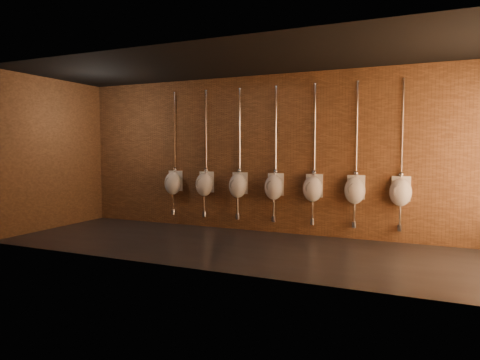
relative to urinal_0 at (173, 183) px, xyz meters
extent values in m
plane|color=black|center=(2.09, -1.36, -0.95)|extent=(8.50, 8.50, 0.00)
cube|color=black|center=(2.09, -1.36, 2.25)|extent=(8.50, 3.00, 0.04)
cube|color=brown|center=(2.09, 0.14, 0.65)|extent=(8.50, 0.04, 3.20)
cube|color=brown|center=(2.09, -2.86, 0.65)|extent=(8.50, 0.04, 3.20)
cube|color=brown|center=(-2.16, -1.36, 0.65)|extent=(0.04, 3.00, 3.20)
ellipsoid|color=white|center=(0.00, -0.01, -0.01)|extent=(0.44, 0.40, 0.51)
cube|color=white|center=(0.00, 0.12, 0.04)|extent=(0.33, 0.10, 0.46)
cylinder|color=gray|center=(0.00, -0.14, 0.02)|extent=(0.22, 0.06, 0.22)
cylinder|color=silver|center=(0.00, 0.10, 1.12)|extent=(0.03, 0.03, 1.76)
sphere|color=silver|center=(0.00, 0.09, 0.30)|extent=(0.09, 0.09, 0.09)
cylinder|color=silver|center=(0.00, 0.10, 2.00)|extent=(0.06, 0.06, 0.01)
cylinder|color=silver|center=(0.00, -0.01, -0.40)|extent=(0.04, 0.04, 0.39)
cylinder|color=silver|center=(0.00, -0.01, -0.65)|extent=(0.09, 0.09, 0.12)
cylinder|color=silver|center=(0.00, 0.07, -0.65)|extent=(0.04, 0.17, 0.04)
ellipsoid|color=white|center=(0.79, -0.01, -0.01)|extent=(0.44, 0.40, 0.51)
cube|color=white|center=(0.79, 0.12, 0.04)|extent=(0.33, 0.10, 0.46)
cylinder|color=gray|center=(0.79, -0.14, 0.02)|extent=(0.22, 0.06, 0.22)
cylinder|color=silver|center=(0.79, 0.10, 1.12)|extent=(0.03, 0.03, 1.76)
sphere|color=silver|center=(0.79, 0.09, 0.30)|extent=(0.09, 0.09, 0.09)
cylinder|color=silver|center=(0.79, 0.10, 2.00)|extent=(0.06, 0.06, 0.01)
cylinder|color=silver|center=(0.79, -0.01, -0.40)|extent=(0.04, 0.04, 0.39)
cylinder|color=silver|center=(0.79, -0.01, -0.65)|extent=(0.09, 0.09, 0.12)
cylinder|color=silver|center=(0.79, 0.07, -0.65)|extent=(0.04, 0.17, 0.04)
ellipsoid|color=white|center=(1.59, -0.01, -0.01)|extent=(0.44, 0.40, 0.51)
cube|color=white|center=(1.59, 0.12, 0.04)|extent=(0.33, 0.10, 0.46)
cylinder|color=gray|center=(1.59, -0.14, 0.02)|extent=(0.22, 0.06, 0.22)
cylinder|color=silver|center=(1.59, 0.10, 1.12)|extent=(0.03, 0.03, 1.76)
sphere|color=silver|center=(1.59, 0.09, 0.30)|extent=(0.09, 0.09, 0.09)
cylinder|color=silver|center=(1.59, 0.10, 2.00)|extent=(0.06, 0.06, 0.01)
cylinder|color=silver|center=(1.59, -0.01, -0.40)|extent=(0.04, 0.04, 0.39)
cylinder|color=silver|center=(1.59, -0.01, -0.65)|extent=(0.09, 0.09, 0.12)
cylinder|color=silver|center=(1.59, 0.07, -0.65)|extent=(0.04, 0.17, 0.04)
ellipsoid|color=white|center=(2.38, -0.01, -0.01)|extent=(0.44, 0.40, 0.51)
cube|color=white|center=(2.38, 0.12, 0.04)|extent=(0.33, 0.10, 0.46)
cylinder|color=gray|center=(2.38, -0.14, 0.02)|extent=(0.22, 0.06, 0.22)
cylinder|color=silver|center=(2.38, 0.10, 1.12)|extent=(0.03, 0.03, 1.76)
sphere|color=silver|center=(2.38, 0.09, 0.30)|extent=(0.09, 0.09, 0.09)
cylinder|color=silver|center=(2.38, 0.10, 2.00)|extent=(0.06, 0.06, 0.01)
cylinder|color=silver|center=(2.38, -0.01, -0.40)|extent=(0.04, 0.04, 0.39)
cylinder|color=silver|center=(2.38, -0.01, -0.65)|extent=(0.09, 0.09, 0.12)
cylinder|color=silver|center=(2.38, 0.07, -0.65)|extent=(0.04, 0.17, 0.04)
ellipsoid|color=white|center=(3.17, -0.01, -0.01)|extent=(0.44, 0.40, 0.51)
cube|color=white|center=(3.17, 0.12, 0.04)|extent=(0.33, 0.10, 0.46)
cylinder|color=gray|center=(3.17, -0.14, 0.02)|extent=(0.22, 0.06, 0.22)
cylinder|color=silver|center=(3.17, 0.10, 1.12)|extent=(0.03, 0.03, 1.76)
sphere|color=silver|center=(3.17, 0.09, 0.30)|extent=(0.09, 0.09, 0.09)
cylinder|color=silver|center=(3.17, 0.10, 2.00)|extent=(0.06, 0.06, 0.01)
cylinder|color=silver|center=(3.17, -0.01, -0.40)|extent=(0.04, 0.04, 0.39)
cylinder|color=silver|center=(3.17, -0.01, -0.65)|extent=(0.09, 0.09, 0.12)
cylinder|color=silver|center=(3.17, 0.07, -0.65)|extent=(0.04, 0.17, 0.04)
ellipsoid|color=white|center=(3.97, -0.01, -0.01)|extent=(0.44, 0.40, 0.51)
cube|color=white|center=(3.97, 0.12, 0.04)|extent=(0.33, 0.10, 0.46)
cylinder|color=gray|center=(3.97, -0.14, 0.02)|extent=(0.22, 0.06, 0.22)
cylinder|color=silver|center=(3.97, 0.10, 1.12)|extent=(0.03, 0.03, 1.76)
sphere|color=silver|center=(3.97, 0.09, 0.30)|extent=(0.09, 0.09, 0.09)
cylinder|color=silver|center=(3.97, 0.10, 2.00)|extent=(0.06, 0.06, 0.01)
cylinder|color=silver|center=(3.97, -0.01, -0.40)|extent=(0.04, 0.04, 0.39)
cylinder|color=silver|center=(3.97, -0.01, -0.65)|extent=(0.09, 0.09, 0.12)
cylinder|color=silver|center=(3.97, 0.07, -0.65)|extent=(0.04, 0.17, 0.04)
ellipsoid|color=white|center=(4.76, -0.01, -0.01)|extent=(0.44, 0.40, 0.51)
cube|color=white|center=(4.76, 0.12, 0.04)|extent=(0.33, 0.10, 0.46)
cylinder|color=gray|center=(4.76, -0.14, 0.02)|extent=(0.22, 0.06, 0.22)
cylinder|color=silver|center=(4.76, 0.10, 1.12)|extent=(0.03, 0.03, 1.76)
sphere|color=silver|center=(4.76, 0.09, 0.30)|extent=(0.09, 0.09, 0.09)
cylinder|color=silver|center=(4.76, 0.10, 2.00)|extent=(0.06, 0.06, 0.01)
cylinder|color=silver|center=(4.76, -0.01, -0.40)|extent=(0.04, 0.04, 0.39)
cylinder|color=silver|center=(4.76, -0.01, -0.65)|extent=(0.09, 0.09, 0.12)
cylinder|color=silver|center=(4.76, 0.07, -0.65)|extent=(0.04, 0.17, 0.04)
camera|label=1|loc=(5.21, -8.08, 0.77)|focal=32.00mm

